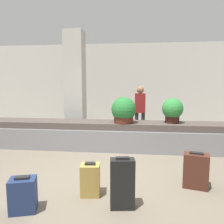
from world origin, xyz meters
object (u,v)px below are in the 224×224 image
suitcase_0 (122,184)px  suitcase_1 (196,171)px  traveler_0 (140,107)px  pillar (75,85)px  potted_plant_0 (124,111)px  suitcase_2 (90,179)px  potted_plant_1 (173,110)px  suitcase_3 (23,195)px

suitcase_0 → suitcase_1: (1.12, 0.71, -0.06)m
suitcase_1 → traveler_0: 3.48m
pillar → traveler_0: pillar is taller
pillar → suitcase_1: pillar is taller
suitcase_0 → potted_plant_0: bearing=85.1°
suitcase_1 → suitcase_2: size_ratio=1.16×
suitcase_0 → potted_plant_0: (-0.14, 2.57, 0.64)m
suitcase_1 → suitcase_2: (-1.61, -0.42, -0.04)m
suitcase_0 → traveler_0: bearing=78.0°
potted_plant_0 → traveler_0: 1.51m
pillar → potted_plant_0: (1.55, -1.21, -0.62)m
suitcase_0 → potted_plant_1: (1.05, 2.72, 0.66)m
pillar → potted_plant_1: pillar is taller
suitcase_2 → potted_plant_0: 2.43m
pillar → suitcase_2: bearing=-71.1°
suitcase_1 → suitcase_3: bearing=-144.6°
potted_plant_1 → traveler_0: traveler_0 is taller
suitcase_1 → potted_plant_1: size_ratio=0.94×
suitcase_0 → potted_plant_0: potted_plant_0 is taller
potted_plant_0 → traveler_0: traveler_0 is taller
pillar → suitcase_0: (1.69, -3.78, -1.26)m
pillar → potted_plant_0: size_ratio=5.02×
suitcase_0 → potted_plant_1: potted_plant_1 is taller
potted_plant_1 → traveler_0: 1.52m
traveler_0 → suitcase_0: bearing=-92.8°
pillar → suitcase_1: 4.36m
potted_plant_0 → potted_plant_1: potted_plant_0 is taller
suitcase_1 → potted_plant_0: (-1.26, 1.86, 0.71)m
potted_plant_0 → potted_plant_1: (1.19, 0.14, 0.02)m
suitcase_1 → potted_plant_1: potted_plant_1 is taller
potted_plant_1 → suitcase_0: bearing=-111.1°
suitcase_2 → suitcase_3: bearing=-152.9°
suitcase_2 → suitcase_1: bearing=8.2°
suitcase_0 → suitcase_2: suitcase_0 is taller
pillar → suitcase_0: size_ratio=4.57×
potted_plant_0 → potted_plant_1: size_ratio=1.04×
suitcase_0 → suitcase_3: (-1.26, -0.22, -0.11)m
suitcase_2 → potted_plant_1: potted_plant_1 is taller
suitcase_1 → suitcase_3: suitcase_1 is taller
suitcase_3 → potted_plant_0: (1.12, 2.80, 0.76)m
suitcase_1 → suitcase_2: 1.67m
suitcase_3 → traveler_0: traveler_0 is taller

